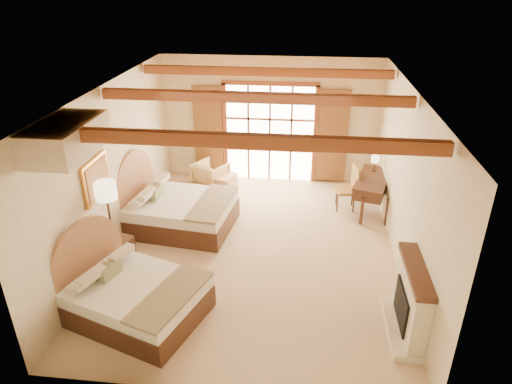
# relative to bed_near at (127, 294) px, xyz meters

# --- Properties ---
(floor) EXTENTS (7.00, 7.00, 0.00)m
(floor) POSITION_rel_bed_near_xyz_m (1.80, 2.14, -0.40)
(floor) COLOR #CEAF86
(floor) RESTS_ON ground
(wall_back) EXTENTS (5.50, 0.00, 5.50)m
(wall_back) POSITION_rel_bed_near_xyz_m (1.80, 5.64, 1.20)
(wall_back) COLOR beige
(wall_back) RESTS_ON ground
(wall_left) EXTENTS (0.00, 7.00, 7.00)m
(wall_left) POSITION_rel_bed_near_xyz_m (-0.95, 2.14, 1.20)
(wall_left) COLOR beige
(wall_left) RESTS_ON ground
(wall_right) EXTENTS (0.00, 7.00, 7.00)m
(wall_right) POSITION_rel_bed_near_xyz_m (4.55, 2.14, 1.20)
(wall_right) COLOR beige
(wall_right) RESTS_ON ground
(ceiling) EXTENTS (7.00, 7.00, 0.00)m
(ceiling) POSITION_rel_bed_near_xyz_m (1.80, 2.14, 2.80)
(ceiling) COLOR #B27334
(ceiling) RESTS_ON ground
(ceiling_beams) EXTENTS (5.39, 4.60, 0.18)m
(ceiling_beams) POSITION_rel_bed_near_xyz_m (1.80, 2.14, 2.68)
(ceiling_beams) COLOR brown
(ceiling_beams) RESTS_ON ceiling
(french_doors) EXTENTS (3.95, 0.08, 2.60)m
(french_doors) POSITION_rel_bed_near_xyz_m (1.80, 5.58, 0.85)
(french_doors) COLOR white
(french_doors) RESTS_ON ground
(fireplace) EXTENTS (0.46, 1.40, 1.16)m
(fireplace) POSITION_rel_bed_near_xyz_m (4.40, 0.14, 0.11)
(fireplace) COLOR beige
(fireplace) RESTS_ON ground
(painting) EXTENTS (0.06, 0.95, 0.75)m
(painting) POSITION_rel_bed_near_xyz_m (-0.90, 1.39, 1.35)
(painting) COLOR orange
(painting) RESTS_ON wall_left
(canopy_valance) EXTENTS (0.70, 1.40, 0.45)m
(canopy_valance) POSITION_rel_bed_near_xyz_m (-0.60, 0.14, 2.55)
(canopy_valance) COLOR beige
(canopy_valance) RESTS_ON ceiling
(bed_near) EXTENTS (2.49, 2.10, 1.33)m
(bed_near) POSITION_rel_bed_near_xyz_m (0.00, 0.00, 0.00)
(bed_near) COLOR #4E2A1C
(bed_near) RESTS_ON floor
(bed_far) EXTENTS (2.38, 1.90, 1.44)m
(bed_far) POSITION_rel_bed_near_xyz_m (-0.04, 2.85, 0.03)
(bed_far) COLOR #4E2A1C
(bed_far) RESTS_ON floor
(nightstand) EXTENTS (0.60, 0.60, 0.58)m
(nightstand) POSITION_rel_bed_near_xyz_m (-0.68, 1.28, -0.11)
(nightstand) COLOR #4E2A1C
(nightstand) RESTS_ON floor
(floor_lamp) EXTENTS (0.37, 0.37, 1.76)m
(floor_lamp) POSITION_rel_bed_near_xyz_m (-0.70, 1.24, 1.09)
(floor_lamp) COLOR #3E291F
(floor_lamp) RESTS_ON floor
(armchair) EXTENTS (1.01, 1.02, 0.69)m
(armchair) POSITION_rel_bed_near_xyz_m (0.37, 4.88, -0.06)
(armchair) COLOR tan
(armchair) RESTS_ON floor
(ottoman) EXTENTS (0.73, 0.73, 0.43)m
(ottoman) POSITION_rel_bed_near_xyz_m (0.68, 4.71, -0.19)
(ottoman) COLOR #AB7048
(ottoman) RESTS_ON floor
(desk) EXTENTS (1.04, 1.63, 0.82)m
(desk) POSITION_rel_bed_near_xyz_m (4.28, 4.10, 0.03)
(desk) COLOR #4E2A1C
(desk) RESTS_ON floor
(desk_chair) EXTENTS (0.56, 0.55, 1.06)m
(desk_chair) POSITION_rel_bed_near_xyz_m (3.72, 4.11, -0.07)
(desk_chair) COLOR olive
(desk_chair) RESTS_ON floor
(desk_lamp) EXTENTS (0.19, 0.19, 0.37)m
(desk_lamp) POSITION_rel_bed_near_xyz_m (4.34, 4.51, 0.69)
(desk_lamp) COLOR #3E291F
(desk_lamp) RESTS_ON desk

